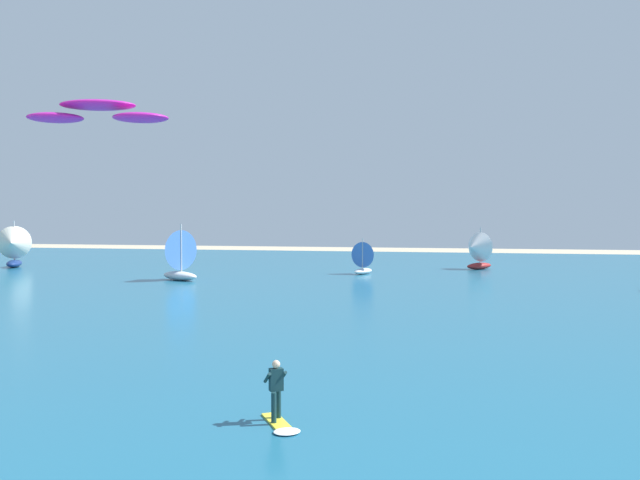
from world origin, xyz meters
TOP-DOWN VIEW (x-y plane):
  - ocean at (0.00, 49.97)m, footprint 160.00×90.00m
  - kitesurfer at (-1.01, 11.65)m, footprint 1.53×1.95m
  - kite at (-8.53, 15.55)m, footprint 5.07×2.51m
  - sailboat_mid_right at (-20.23, 47.12)m, footprint 4.34×3.87m
  - sailboat_center_horizon at (5.63, 63.66)m, footprint 3.73×3.88m
  - sailboat_anchored_offshore at (-4.92, 56.40)m, footprint 2.73×3.06m
  - sailboat_far_left at (-43.02, 55.89)m, footprint 4.00×4.49m

SIDE VIEW (x-z plane):
  - ocean at x=0.00m, z-range 0.00..0.10m
  - kitesurfer at x=-1.01m, z-range -0.13..1.54m
  - sailboat_anchored_offshore at x=-4.92m, z-range -0.04..3.40m
  - sailboat_center_horizon at x=5.63m, z-range -0.08..4.25m
  - sailboat_mid_right at x=-20.23m, z-range -0.10..4.75m
  - sailboat_far_left at x=-43.02m, z-range -0.11..4.90m
  - kite at x=-8.53m, z-range 8.82..9.56m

